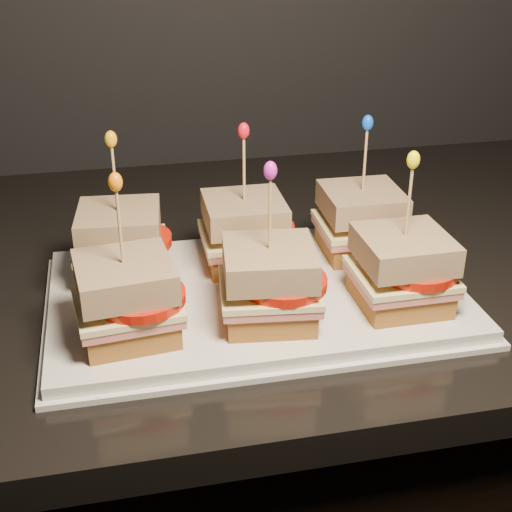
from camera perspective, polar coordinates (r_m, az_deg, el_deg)
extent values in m
cube|color=black|center=(1.16, 7.54, -19.45)|extent=(2.61, 0.63, 0.85)
cube|color=black|center=(0.90, 9.22, 0.47)|extent=(2.65, 0.67, 0.03)
cube|color=white|center=(0.74, 0.00, -3.19)|extent=(0.41, 0.26, 0.02)
cube|color=white|center=(0.74, 0.00, -3.59)|extent=(0.43, 0.27, 0.01)
cube|color=brown|center=(0.77, -10.60, -0.68)|extent=(0.09, 0.09, 0.02)
cube|color=#C56867|center=(0.76, -10.70, 0.34)|extent=(0.10, 0.09, 0.01)
cube|color=#F5E89D|center=(0.76, -10.74, 0.82)|extent=(0.10, 0.10, 0.01)
cylinder|color=red|center=(0.75, -9.85, 1.22)|extent=(0.08, 0.08, 0.01)
cube|color=#4E2911|center=(0.75, -10.91, 2.62)|extent=(0.09, 0.09, 0.03)
cylinder|color=tan|center=(0.73, -11.21, 5.79)|extent=(0.00, 0.00, 0.09)
ellipsoid|color=#FDA50E|center=(0.71, -11.53, 9.15)|extent=(0.01, 0.01, 0.02)
cube|color=brown|center=(0.78, -0.91, 0.24)|extent=(0.08, 0.08, 0.02)
cube|color=#C56867|center=(0.77, -0.92, 1.26)|extent=(0.09, 0.09, 0.01)
cube|color=#F5E89D|center=(0.77, -0.92, 1.73)|extent=(0.09, 0.09, 0.01)
cylinder|color=red|center=(0.76, 0.05, 2.14)|extent=(0.08, 0.08, 0.01)
cube|color=#4E2911|center=(0.76, -0.94, 3.53)|extent=(0.08, 0.08, 0.03)
cylinder|color=tan|center=(0.74, -0.96, 6.66)|extent=(0.00, 0.00, 0.09)
ellipsoid|color=red|center=(0.73, -0.99, 9.99)|extent=(0.01, 0.01, 0.02)
cube|color=brown|center=(0.81, 8.24, 1.12)|extent=(0.08, 0.08, 0.02)
cube|color=#C56867|center=(0.80, 8.31, 2.10)|extent=(0.09, 0.09, 0.01)
cube|color=#F5E89D|center=(0.80, 8.35, 2.55)|extent=(0.09, 0.09, 0.01)
cylinder|color=red|center=(0.80, 9.34, 2.94)|extent=(0.08, 0.08, 0.01)
cube|color=#4E2911|center=(0.79, 8.47, 4.28)|extent=(0.09, 0.09, 0.03)
cylinder|color=tan|center=(0.77, 8.69, 7.29)|extent=(0.00, 0.00, 0.09)
ellipsoid|color=blue|center=(0.76, 8.93, 10.48)|extent=(0.01, 0.01, 0.02)
cube|color=brown|center=(0.66, -10.13, -5.33)|extent=(0.09, 0.09, 0.02)
cube|color=#C56867|center=(0.66, -10.24, -4.19)|extent=(0.10, 0.10, 0.01)
cube|color=#F5E89D|center=(0.65, -10.29, -3.66)|extent=(0.10, 0.10, 0.01)
cylinder|color=red|center=(0.64, -9.25, -3.25)|extent=(0.08, 0.08, 0.01)
cube|color=#4E2911|center=(0.64, -10.48, -1.64)|extent=(0.09, 0.09, 0.03)
cylinder|color=tan|center=(0.62, -10.82, 1.95)|extent=(0.00, 0.00, 0.09)
ellipsoid|color=orange|center=(0.60, -11.19, 5.83)|extent=(0.01, 0.01, 0.02)
cube|color=brown|center=(0.68, 1.05, -4.16)|extent=(0.09, 0.09, 0.02)
cube|color=#C56867|center=(0.67, 1.06, -3.04)|extent=(0.10, 0.10, 0.01)
cube|color=#F5E89D|center=(0.66, 1.07, -2.52)|extent=(0.10, 0.10, 0.01)
cylinder|color=red|center=(0.66, 2.21, -2.09)|extent=(0.08, 0.08, 0.01)
cube|color=#4E2911|center=(0.65, 1.09, -0.51)|extent=(0.09, 0.09, 0.03)
cylinder|color=tan|center=(0.63, 1.12, 3.03)|extent=(0.00, 0.00, 0.09)
ellipsoid|color=#D321B9|center=(0.62, 1.16, 6.86)|extent=(0.01, 0.01, 0.02)
cube|color=brown|center=(0.71, 11.40, -2.94)|extent=(0.08, 0.08, 0.02)
cube|color=#C56867|center=(0.71, 11.51, -1.86)|extent=(0.09, 0.09, 0.01)
cube|color=#F5E89D|center=(0.70, 11.56, -1.36)|extent=(0.09, 0.09, 0.01)
cylinder|color=red|center=(0.70, 12.71, -0.95)|extent=(0.08, 0.08, 0.01)
cube|color=#4E2911|center=(0.69, 11.76, 0.55)|extent=(0.08, 0.08, 0.03)
cylinder|color=tan|center=(0.67, 12.11, 3.91)|extent=(0.00, 0.00, 0.09)
ellipsoid|color=#FBF609|center=(0.66, 12.48, 7.52)|extent=(0.01, 0.01, 0.02)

